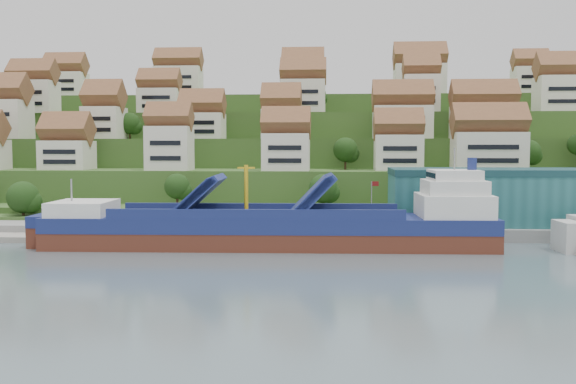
{
  "coord_description": "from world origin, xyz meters",
  "views": [
    {
      "loc": [
        11.45,
        -101.07,
        16.32
      ],
      "look_at": [
        3.23,
        14.0,
        8.0
      ],
      "focal_mm": 40.0,
      "sensor_mm": 36.0,
      "label": 1
    }
  ],
  "objects": [
    {
      "name": "ground",
      "position": [
        0.0,
        0.0,
        0.0
      ],
      "size": [
        300.0,
        300.0,
        0.0
      ],
      "primitive_type": "plane",
      "color": "slate",
      "rests_on": "ground"
    },
    {
      "name": "quay",
      "position": [
        20.0,
        15.0,
        1.1
      ],
      "size": [
        180.0,
        14.0,
        2.2
      ],
      "primitive_type": "cube",
      "color": "gray",
      "rests_on": "ground"
    },
    {
      "name": "hillside",
      "position": [
        0.0,
        103.55,
        10.66
      ],
      "size": [
        260.0,
        128.0,
        31.0
      ],
      "color": "#2D4C1E",
      "rests_on": "ground"
    },
    {
      "name": "hillside_village",
      "position": [
        0.83,
        61.01,
        24.52
      ],
      "size": [
        156.21,
        62.61,
        28.67
      ],
      "color": "silver",
      "rests_on": "ground"
    },
    {
      "name": "hillside_trees",
      "position": [
        -8.17,
        42.81,
        15.68
      ],
      "size": [
        138.69,
        62.22,
        29.76
      ],
      "color": "#204216",
      "rests_on": "ground"
    },
    {
      "name": "warehouse",
      "position": [
        52.0,
        17.0,
        7.2
      ],
      "size": [
        60.0,
        15.0,
        10.0
      ],
      "primitive_type": "cube",
      "color": "#276769",
      "rests_on": "quay"
    },
    {
      "name": "flagpole",
      "position": [
        18.11,
        10.0,
        6.88
      ],
      "size": [
        1.28,
        0.16,
        8.0
      ],
      "color": "gray",
      "rests_on": "quay"
    },
    {
      "name": "cargo_ship",
      "position": [
        3.16,
        0.6,
        3.06
      ],
      "size": [
        71.71,
        13.43,
        15.75
      ],
      "rotation": [
        0.0,
        0.0,
        0.03
      ],
      "color": "#5B291B",
      "rests_on": "ground"
    }
  ]
}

